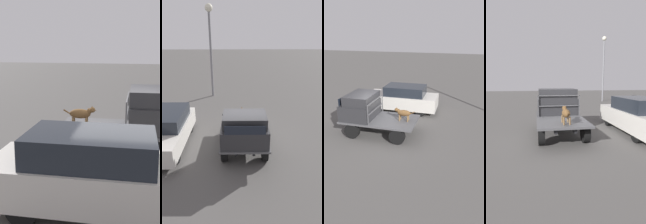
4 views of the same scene
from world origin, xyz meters
The scene contains 7 objects.
ground_plane centered at (0.00, 0.00, 0.00)m, with size 80.00×80.00×0.00m, color #514F4C.
flatbed_truck centered at (0.00, 0.00, 0.57)m, with size 3.59×1.99×0.79m.
truck_cab centered at (0.99, 0.00, 1.36)m, with size 1.46×1.87×1.19m.
truck_headboard centered at (0.22, 0.00, 1.41)m, with size 0.04×1.87×0.94m.
dog centered at (-1.14, -0.07, 1.17)m, with size 1.01×0.29×0.64m.
parked_sedan centered at (-0.18, -3.50, 0.81)m, with size 4.40×1.72×1.62m.
light_pole_far centered at (12.81, -6.96, 5.06)m, with size 0.50×0.50×7.50m.
Camera 4 is at (-7.36, 0.98, 2.30)m, focal length 28.00 mm.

